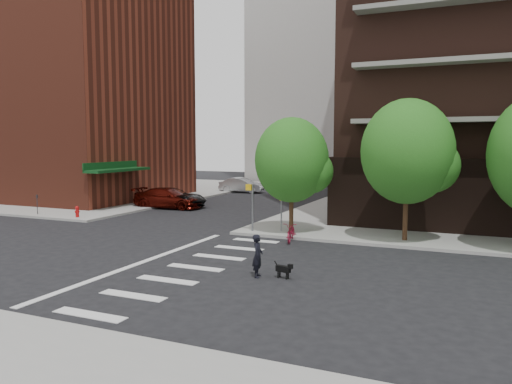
{
  "coord_description": "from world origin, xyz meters",
  "views": [
    {
      "loc": [
        13.07,
        -16.9,
        4.98
      ],
      "look_at": [
        3.0,
        6.0,
        2.5
      ],
      "focal_mm": 35.0,
      "sensor_mm": 36.0,
      "label": 1
    }
  ],
  "objects": [
    {
      "name": "midrise_nw",
      "position": [
        -22.0,
        18.0,
        10.15
      ],
      "size": [
        21.4,
        15.5,
        20.0
      ],
      "color": "maroon",
      "rests_on": "sidewalk_nw"
    },
    {
      "name": "sidewalk_nw",
      "position": [
        -24.5,
        23.5,
        0.07
      ],
      "size": [
        31.0,
        33.0,
        0.15
      ],
      "primitive_type": "cube",
      "color": "gray",
      "rests_on": "ground"
    },
    {
      "name": "parked_car_maroon",
      "position": [
        -8.2,
        14.85,
        0.77
      ],
      "size": [
        2.61,
        5.5,
        1.55
      ],
      "primitive_type": "imported",
      "rotation": [
        0.0,
        0.0,
        1.66
      ],
      "color": "#430B06",
      "rests_on": "ground"
    },
    {
      "name": "parked_car_silver",
      "position": [
        -8.2,
        28.0,
        0.74
      ],
      "size": [
        1.92,
        4.63,
        1.49
      ],
      "primitive_type": "imported",
      "rotation": [
        0.0,
        0.0,
        1.65
      ],
      "color": "#ABAFB3",
      "rests_on": "ground"
    },
    {
      "name": "tree_b",
      "position": [
        10.0,
        8.5,
        4.54
      ],
      "size": [
        4.5,
        4.5,
        6.65
      ],
      "color": "#301E11",
      "rests_on": "sidewalk_ne"
    },
    {
      "name": "pedestrian_signal",
      "position": [
        2.32,
        7.92,
        1.85
      ],
      "size": [
        2.18,
        0.67,
        2.6
      ],
      "color": "slate",
      "rests_on": "sidewalk_ne"
    },
    {
      "name": "fire_hydrant",
      "position": [
        -10.5,
        7.8,
        0.55
      ],
      "size": [
        0.24,
        0.24,
        0.73
      ],
      "color": "#A50C0C",
      "rests_on": "sidewalk_nw"
    },
    {
      "name": "ground",
      "position": [
        0.0,
        0.0,
        0.0
      ],
      "size": [
        120.0,
        120.0,
        0.0
      ],
      "primitive_type": "plane",
      "color": "black",
      "rests_on": "ground"
    },
    {
      "name": "dog",
      "position": [
        6.79,
        -0.06,
        0.36
      ],
      "size": [
        0.69,
        0.29,
        0.57
      ],
      "rotation": [
        0.0,
        0.0,
        -0.21
      ],
      "color": "black",
      "rests_on": "ground"
    },
    {
      "name": "scooter",
      "position": [
        4.73,
        6.5,
        0.5
      ],
      "size": [
        1.01,
        1.98,
        0.99
      ],
      "primitive_type": "imported",
      "rotation": [
        0.0,
        0.0,
        0.19
      ],
      "color": "maroon",
      "rests_on": "ground"
    },
    {
      "name": "parking_meter",
      "position": [
        -14.0,
        7.8,
        0.96
      ],
      "size": [
        0.1,
        0.08,
        1.32
      ],
      "color": "black",
      "rests_on": "sidewalk_nw"
    },
    {
      "name": "parked_car_black",
      "position": [
        -8.2,
        15.31,
        0.76
      ],
      "size": [
        2.88,
        5.64,
        1.53
      ],
      "primitive_type": "imported",
      "rotation": [
        0.0,
        0.0,
        1.63
      ],
      "color": "black",
      "rests_on": "ground"
    },
    {
      "name": "crosswalk",
      "position": [
        2.21,
        -0.0,
        0.01
      ],
      "size": [
        3.85,
        13.0,
        0.01
      ],
      "color": "silver",
      "rests_on": "ground"
    },
    {
      "name": "dog_walker",
      "position": [
        5.82,
        -0.27,
        0.8
      ],
      "size": [
        0.66,
        0.51,
        1.61
      ],
      "primitive_type": "imported",
      "rotation": [
        0.0,
        0.0,
        1.81
      ],
      "color": "black",
      "rests_on": "ground"
    },
    {
      "name": "tree_a",
      "position": [
        4.0,
        8.5,
        4.04
      ],
      "size": [
        4.0,
        4.0,
        5.9
      ],
      "color": "#301E11",
      "rests_on": "sidewalk_ne"
    }
  ]
}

